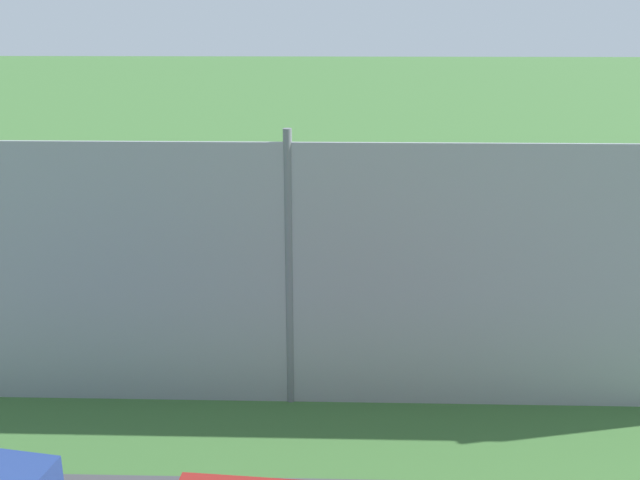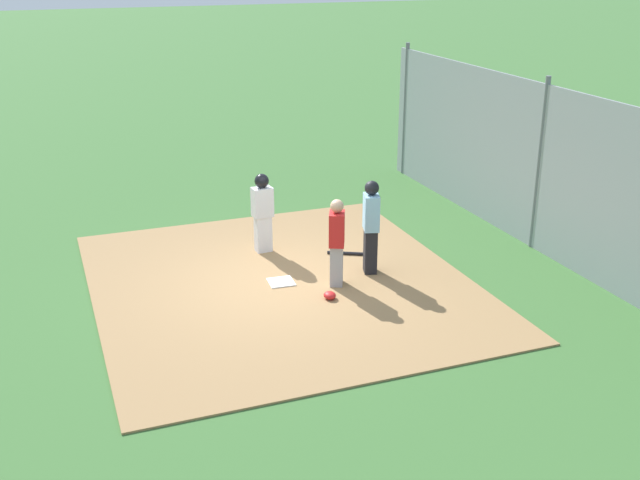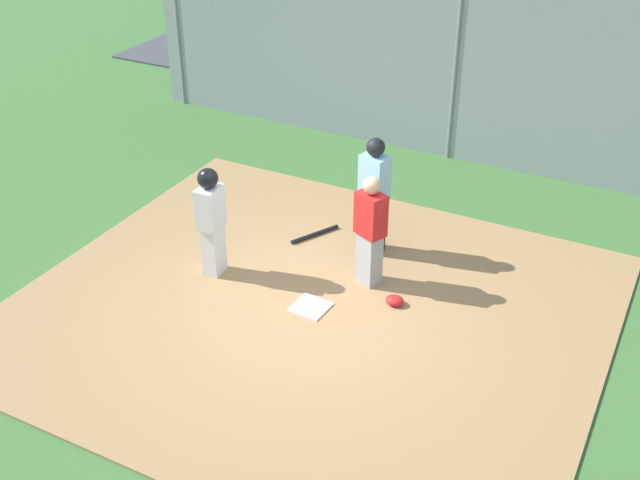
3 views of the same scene
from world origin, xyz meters
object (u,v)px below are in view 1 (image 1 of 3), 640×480
home_plate (309,260)px  umpire (298,241)px  catcher_mask (258,266)px  runner (392,219)px  catcher (284,233)px  baseball_bat (351,290)px

home_plate → umpire: 1.89m
home_plate → umpire: umpire is taller
umpire → catcher_mask: size_ratio=7.16×
home_plate → umpire: size_ratio=0.26×
umpire → runner: size_ratio=1.11×
catcher → baseball_bat: bearing=-97.3°
home_plate → runner: size_ratio=0.28×
runner → home_plate: bearing=-9.6°
umpire → catcher_mask: (-0.81, 1.10, -0.84)m
catcher → baseball_bat: catcher is taller
baseball_bat → umpire: bearing=120.6°
baseball_bat → catcher_mask: bearing=86.0°
home_plate → runner: runner is taller
umpire → runner: bearing=-31.3°
home_plate → baseball_bat: (0.79, -1.62, 0.02)m
home_plate → baseball_bat: baseball_bat is taller
baseball_bat → catcher_mask: 2.01m
catcher → runner: 2.10m
home_plate → runner: (1.56, -0.15, 0.86)m
catcher_mask → baseball_bat: bearing=-31.6°
umpire → baseball_bat: bearing=-70.6°
umpire → catcher: bearing=37.4°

